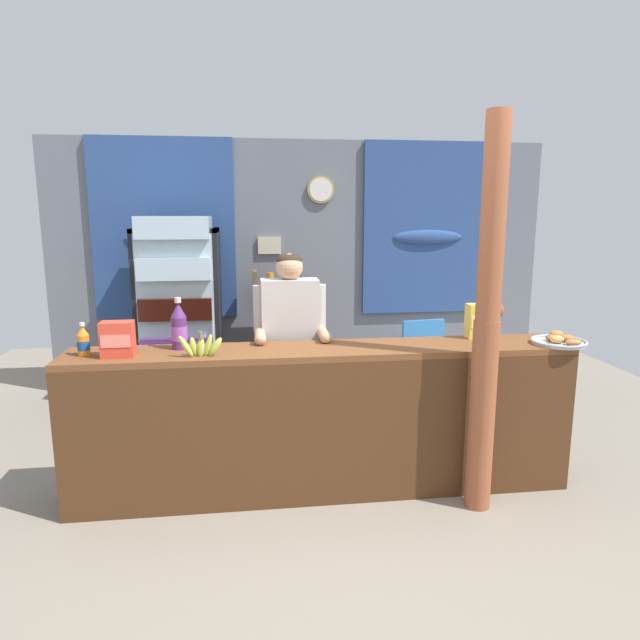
# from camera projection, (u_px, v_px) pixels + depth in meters

# --- Properties ---
(ground_plane) EXTENTS (7.67, 7.67, 0.00)m
(ground_plane) POSITION_uv_depth(u_px,v_px,m) (326.00, 448.00, 4.40)
(ground_plane) COLOR gray
(back_wall_curtained) EXTENTS (5.21, 0.22, 2.59)m
(back_wall_curtained) POSITION_uv_depth(u_px,v_px,m) (302.00, 261.00, 5.92)
(back_wall_curtained) COLOR slate
(back_wall_curtained) RESTS_ON ground
(stall_counter) EXTENTS (3.26, 0.46, 0.98)m
(stall_counter) POSITION_uv_depth(u_px,v_px,m) (326.00, 411.00, 3.55)
(stall_counter) COLOR brown
(stall_counter) RESTS_ON ground
(timber_post) EXTENTS (0.18, 0.16, 2.41)m
(timber_post) POSITION_uv_depth(u_px,v_px,m) (487.00, 329.00, 3.32)
(timber_post) COLOR #995133
(timber_post) RESTS_ON ground
(drink_fridge) EXTENTS (0.77, 0.66, 1.81)m
(drink_fridge) POSITION_uv_depth(u_px,v_px,m) (179.00, 304.00, 5.25)
(drink_fridge) COLOR black
(drink_fridge) RESTS_ON ground
(bottle_shelf_rack) EXTENTS (0.48, 0.28, 1.28)m
(bottle_shelf_rack) POSITION_uv_depth(u_px,v_px,m) (278.00, 330.00, 5.66)
(bottle_shelf_rack) COLOR brown
(bottle_shelf_rack) RESTS_ON ground
(plastic_lawn_chair) EXTENTS (0.50, 0.50, 0.86)m
(plastic_lawn_chair) POSITION_uv_depth(u_px,v_px,m) (416.00, 355.00, 5.35)
(plastic_lawn_chair) COLOR #3884D6
(plastic_lawn_chair) RESTS_ON ground
(shopkeeper) EXTENTS (0.51, 0.42, 1.57)m
(shopkeeper) POSITION_uv_depth(u_px,v_px,m) (290.00, 335.00, 3.93)
(shopkeeper) COLOR #28282D
(shopkeeper) RESTS_ON ground
(soda_bottle_grape_soda) EXTENTS (0.10, 0.10, 0.33)m
(soda_bottle_grape_soda) POSITION_uv_depth(u_px,v_px,m) (179.00, 327.00, 3.52)
(soda_bottle_grape_soda) COLOR #56286B
(soda_bottle_grape_soda) RESTS_ON stall_counter
(soda_bottle_orange_soda) EXTENTS (0.07, 0.07, 0.20)m
(soda_bottle_orange_soda) POSITION_uv_depth(u_px,v_px,m) (83.00, 342.00, 3.36)
(soda_bottle_orange_soda) COLOR orange
(soda_bottle_orange_soda) RESTS_ON stall_counter
(snack_box_instant_noodle) EXTENTS (0.18, 0.11, 0.24)m
(snack_box_instant_noodle) POSITION_uv_depth(u_px,v_px,m) (479.00, 321.00, 3.84)
(snack_box_instant_noodle) COLOR #EAD14C
(snack_box_instant_noodle) RESTS_ON stall_counter
(snack_box_crackers) EXTENTS (0.19, 0.12, 0.22)m
(snack_box_crackers) POSITION_uv_depth(u_px,v_px,m) (118.00, 339.00, 3.33)
(snack_box_crackers) COLOR #E5422D
(snack_box_crackers) RESTS_ON stall_counter
(pastry_tray) EXTENTS (0.36, 0.36, 0.07)m
(pastry_tray) POSITION_uv_depth(u_px,v_px,m) (559.00, 341.00, 3.67)
(pastry_tray) COLOR #BCBCC1
(pastry_tray) RESTS_ON stall_counter
(banana_bunch) EXTENTS (0.28, 0.07, 0.16)m
(banana_bunch) POSITION_uv_depth(u_px,v_px,m) (201.00, 346.00, 3.35)
(banana_bunch) COLOR #B7C647
(banana_bunch) RESTS_ON stall_counter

